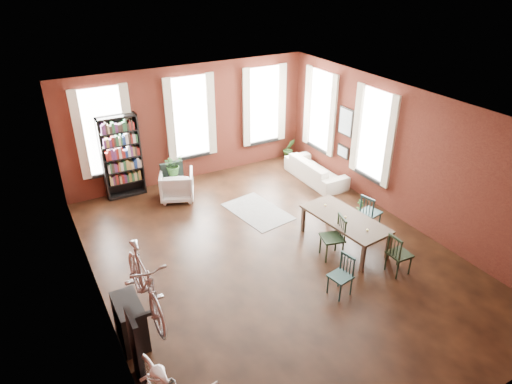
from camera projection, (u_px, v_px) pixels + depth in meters
room at (270, 152)px, 9.35m from camera, size 9.00×9.04×3.22m
dining_table at (344, 231)px, 10.02m from camera, size 1.11×2.08×0.68m
dining_chair_a at (340, 276)px, 8.51m from camera, size 0.44×0.44×0.83m
dining_chair_b at (332, 238)px, 9.54m from camera, size 0.54×0.54×0.96m
dining_chair_c at (399, 254)px, 9.09m from camera, size 0.42×0.42×0.89m
dining_chair_d at (371, 212)px, 10.54m from camera, size 0.49×0.49×0.89m
bookshelf at (122, 157)px, 11.72m from camera, size 1.00×0.32×2.20m
white_armchair at (177, 184)px, 11.85m from camera, size 1.07×1.04×0.86m
cream_sofa at (316, 167)px, 12.85m from camera, size 0.61×2.08×0.81m
striped_rug at (258, 211)px, 11.43m from camera, size 1.33×1.88×0.01m
bike_wall_rack at (136, 351)px, 6.62m from camera, size 0.16×0.60×1.30m
console_table at (130, 322)px, 7.48m from camera, size 0.40×0.80×0.80m
plant_stand at (174, 185)px, 12.08m from camera, size 0.34×0.34×0.60m
plant_by_sofa at (289, 154)px, 14.29m from camera, size 0.49×0.73×0.30m
plant_small at (360, 211)px, 11.34m from camera, size 0.23×0.39×0.13m
bicycle_floor at (170, 371)px, 5.71m from camera, size 0.88×1.15×1.97m
bicycle_hung at (141, 263)px, 6.03m from camera, size 0.47×1.00×1.66m
plant_on_stand at (173, 167)px, 11.86m from camera, size 0.63×0.67×0.44m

